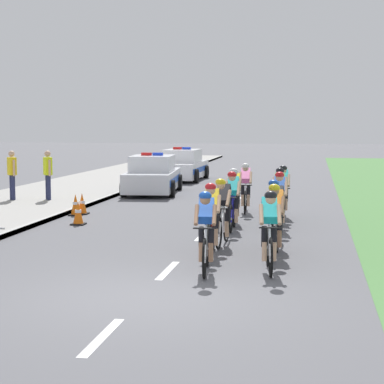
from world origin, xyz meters
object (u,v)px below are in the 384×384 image
object	(u,v)px
cyclist_tenth	(280,194)
cyclist_twelfth	(283,190)
cyclist_eleventh	(246,187)
cyclist_third	(212,217)
cyclist_fifth	(223,211)
cyclist_lead	(206,230)
cyclist_sixth	(275,213)
cyclist_second	(270,230)
traffic_cone_mid	(76,205)
police_car_nearest	(153,176)
cyclist_seventh	(233,200)
traffic_cone_far	(78,213)
cyclist_eighth	(279,200)
spectator_closest	(48,172)
traffic_cone_near	(82,204)
cyclist_ninth	(234,195)
cyclist_fourth	(275,219)
spectator_middle	(12,172)
police_car_second	(182,166)

from	to	relation	value
cyclist_tenth	cyclist_twelfth	bearing A→B (deg)	87.47
cyclist_tenth	cyclist_eleventh	distance (m)	2.14
cyclist_third	cyclist_fifth	world-z (taller)	same
cyclist_lead	cyclist_sixth	distance (m)	2.90
cyclist_second	cyclist_fifth	bearing A→B (deg)	115.43
cyclist_tenth	cyclist_twelfth	xyz separation A→B (m)	(0.04, 1.01, 0.00)
traffic_cone_mid	police_car_nearest	bearing A→B (deg)	83.26
cyclist_fifth	cyclist_second	bearing A→B (deg)	-64.57
cyclist_seventh	traffic_cone_far	bearing A→B (deg)	176.96
cyclist_eighth	cyclist_eleventh	distance (m)	3.56
spectator_closest	traffic_cone_near	bearing A→B (deg)	-50.35
cyclist_fifth	cyclist_twelfth	size ratio (longest dim) A/B	1.00
cyclist_ninth	police_car_nearest	xyz separation A→B (m)	(-4.03, 7.38, -0.11)
cyclist_fifth	traffic_cone_far	bearing A→B (deg)	150.25
police_car_nearest	cyclist_fourth	bearing A→B (deg)	-65.57
traffic_cone_near	spectator_middle	bearing A→B (deg)	145.19
cyclist_ninth	spectator_closest	size ratio (longest dim) A/B	1.03
cyclist_eighth	spectator_closest	size ratio (longest dim) A/B	1.03
cyclist_second	spectator_closest	distance (m)	12.50
traffic_cone_far	cyclist_lead	bearing A→B (deg)	-50.50
cyclist_lead	cyclist_twelfth	world-z (taller)	same
cyclist_sixth	police_car_nearest	xyz separation A→B (m)	(-5.33, 10.85, -0.11)
cyclist_fourth	traffic_cone_far	distance (m)	6.51
cyclist_eleventh	traffic_cone_far	bearing A→B (deg)	-142.03
cyclist_sixth	traffic_cone_far	xyz separation A→B (m)	(-5.41, 2.54, -0.48)
cyclist_fourth	cyclist_tenth	bearing A→B (deg)	91.68
cyclist_twelfth	spectator_middle	distance (m)	9.43
cyclist_seventh	police_car_second	size ratio (longest dim) A/B	0.39
cyclist_second	traffic_cone_near	world-z (taller)	cyclist_second
cyclist_tenth	police_car_nearest	size ratio (longest dim) A/B	0.38
cyclist_sixth	police_car_nearest	size ratio (longest dim) A/B	0.38
cyclist_third	spectator_middle	distance (m)	11.24
cyclist_second	cyclist_sixth	size ratio (longest dim) A/B	1.00
cyclist_fourth	cyclist_eleventh	xyz separation A→B (m)	(-1.27, 6.79, 0.00)
cyclist_sixth	spectator_middle	bearing A→B (deg)	143.55
cyclist_lead	cyclist_third	world-z (taller)	same
cyclist_seventh	spectator_middle	size ratio (longest dim) A/B	1.03
cyclist_tenth	traffic_cone_near	world-z (taller)	cyclist_tenth
traffic_cone_near	traffic_cone_mid	xyz separation A→B (m)	(-0.10, -0.30, 0.00)
cyclist_fifth	traffic_cone_near	world-z (taller)	cyclist_fifth
traffic_cone_mid	spectator_middle	size ratio (longest dim) A/B	0.38
cyclist_seventh	police_car_nearest	world-z (taller)	police_car_nearest
police_car_nearest	traffic_cone_far	distance (m)	8.33
spectator_closest	police_car_nearest	bearing A→B (deg)	53.66
cyclist_eighth	cyclist_seventh	bearing A→B (deg)	-173.30
police_car_nearest	cyclist_lead	bearing A→B (deg)	-72.68
cyclist_second	cyclist_twelfth	world-z (taller)	same
cyclist_third	cyclist_seventh	size ratio (longest dim) A/B	1.00
traffic_cone_far	cyclist_eleventh	bearing A→B (deg)	37.97
cyclist_lead	spectator_middle	distance (m)	12.56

